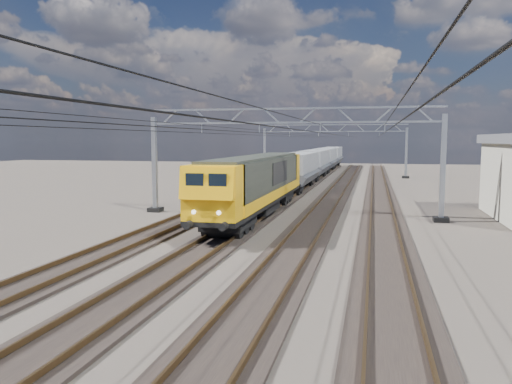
% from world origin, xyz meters
% --- Properties ---
extents(ground, '(160.00, 160.00, 0.00)m').
position_xyz_m(ground, '(0.00, 0.00, 0.00)').
color(ground, '#2B2520').
rests_on(ground, ground).
extents(track_outer_west, '(2.60, 140.00, 0.30)m').
position_xyz_m(track_outer_west, '(-6.00, 0.00, 0.07)').
color(track_outer_west, black).
rests_on(track_outer_west, ground).
extents(track_loco, '(2.60, 140.00, 0.30)m').
position_xyz_m(track_loco, '(-2.00, 0.00, 0.07)').
color(track_loco, black).
rests_on(track_loco, ground).
extents(track_inner_east, '(2.60, 140.00, 0.30)m').
position_xyz_m(track_inner_east, '(2.00, 0.00, 0.07)').
color(track_inner_east, black).
rests_on(track_inner_east, ground).
extents(track_outer_east, '(2.60, 140.00, 0.30)m').
position_xyz_m(track_outer_east, '(6.00, 0.00, 0.07)').
color(track_outer_east, black).
rests_on(track_outer_east, ground).
extents(catenary_gantry_mid, '(19.90, 0.90, 7.11)m').
position_xyz_m(catenary_gantry_mid, '(0.00, 4.00, 3.91)').
color(catenary_gantry_mid, '#9BA0A9').
rests_on(catenary_gantry_mid, ground).
extents(catenary_gantry_far, '(19.90, 0.90, 7.11)m').
position_xyz_m(catenary_gantry_far, '(0.00, 40.00, 3.91)').
color(catenary_gantry_far, '#9BA0A9').
rests_on(catenary_gantry_far, ground).
extents(overhead_wires, '(12.03, 140.00, 0.53)m').
position_xyz_m(overhead_wires, '(0.00, 8.00, 5.75)').
color(overhead_wires, black).
rests_on(overhead_wires, ground).
extents(locomotive, '(2.76, 21.10, 3.62)m').
position_xyz_m(locomotive, '(-2.00, 3.35, 2.33)').
color(locomotive, black).
rests_on(locomotive, ground).
extents(hopper_wagon_lead, '(3.38, 13.00, 3.25)m').
position_xyz_m(hopper_wagon_lead, '(-2.00, 21.05, 2.23)').
color(hopper_wagon_lead, black).
rests_on(hopper_wagon_lead, ground).
extents(hopper_wagon_mid, '(3.38, 13.00, 3.25)m').
position_xyz_m(hopper_wagon_mid, '(-2.00, 35.25, 2.23)').
color(hopper_wagon_mid, black).
rests_on(hopper_wagon_mid, ground).
extents(hopper_wagon_third, '(3.38, 13.00, 3.25)m').
position_xyz_m(hopper_wagon_third, '(-2.00, 49.45, 2.23)').
color(hopper_wagon_third, black).
rests_on(hopper_wagon_third, ground).
extents(hopper_wagon_fourth, '(3.38, 13.00, 3.25)m').
position_xyz_m(hopper_wagon_fourth, '(-2.00, 63.65, 2.23)').
color(hopper_wagon_fourth, black).
rests_on(hopper_wagon_fourth, ground).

